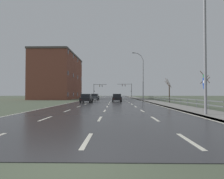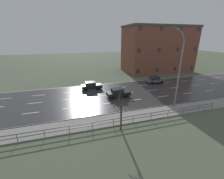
{
  "view_description": "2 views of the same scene",
  "coord_description": "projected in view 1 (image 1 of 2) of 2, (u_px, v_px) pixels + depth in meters",
  "views": [
    {
      "loc": [
        0.97,
        -4.31,
        1.64
      ],
      "look_at": [
        0.02,
        52.25,
        2.88
      ],
      "focal_mm": 29.37,
      "sensor_mm": 36.0,
      "label": 1
    },
    {
      "loc": [
        24.37,
        23.98,
        10.1
      ],
      "look_at": [
        0.0,
        31.26,
        1.02
      ],
      "focal_mm": 23.55,
      "sensor_mm": 36.0,
      "label": 2
    }
  ],
  "objects": [
    {
      "name": "bare_tree_near",
      "position": [
        205.0,
        92.0,
        20.57
      ],
      "size": [
        1.22,
        1.28,
        4.21
      ],
      "color": "#423328",
      "rests_on": "ground"
    },
    {
      "name": "car_far_left",
      "position": [
        117.0,
        98.0,
        36.29
      ],
      "size": [
        1.91,
        4.14,
        1.57
      ],
      "rotation": [
        0.0,
        0.0,
        0.02
      ],
      "color": "black",
      "rests_on": "ground"
    },
    {
      "name": "traffic_signal_right",
      "position": [
        128.0,
        88.0,
        76.97
      ],
      "size": [
        6.06,
        0.36,
        5.84
      ],
      "color": "#38383A",
      "rests_on": "ground"
    },
    {
      "name": "highway_sign",
      "position": [
        205.0,
        88.0,
        15.09
      ],
      "size": [
        0.09,
        0.68,
        3.27
      ],
      "color": "slate",
      "rests_on": "ground"
    },
    {
      "name": "traffic_signal_left",
      "position": [
        97.0,
        88.0,
        76.43
      ],
      "size": [
        5.41,
        0.36,
        5.66
      ],
      "color": "#38383A",
      "rests_on": "ground"
    },
    {
      "name": "guardrail",
      "position": [
        171.0,
        99.0,
        28.8
      ],
      "size": [
        0.07,
        38.24,
        1.0
      ],
      "color": "#515459",
      "rests_on": "ground"
    },
    {
      "name": "road_asphalt_strip",
      "position": [
        112.0,
        98.0,
        64.26
      ],
      "size": [
        14.0,
        120.0,
        0.03
      ],
      "color": "#303033",
      "rests_on": "ground"
    },
    {
      "name": "sidewalk_right",
      "position": [
        136.0,
        98.0,
        64.12
      ],
      "size": [
        3.0,
        120.0,
        0.12
      ],
      "color": "gray",
      "rests_on": "ground"
    },
    {
      "name": "brick_building",
      "position": [
        59.0,
        77.0,
        55.47
      ],
      "size": [
        10.51,
        20.74,
        13.36
      ],
      "color": "brown",
      "rests_on": "ground"
    },
    {
      "name": "ground_plane",
      "position": [
        112.0,
        99.0,
        52.26
      ],
      "size": [
        160.0,
        160.0,
        0.12
      ],
      "color": "#4C5642"
    },
    {
      "name": "car_distant",
      "position": [
        95.0,
        97.0,
        47.33
      ],
      "size": [
        1.97,
        4.17,
        1.57
      ],
      "rotation": [
        0.0,
        0.0,
        -0.04
      ],
      "color": "#474C51",
      "rests_on": "ground"
    },
    {
      "name": "street_lamp_foreground",
      "position": [
        203.0,
        44.0,
        13.48
      ],
      "size": [
        2.24,
        0.24,
        10.71
      ],
      "color": "slate",
      "rests_on": "ground"
    },
    {
      "name": "bare_tree_mid",
      "position": [
        169.0,
        92.0,
        33.17
      ],
      "size": [
        1.16,
        1.2,
        4.5
      ],
      "color": "#423328",
      "rests_on": "ground"
    },
    {
      "name": "car_near_right",
      "position": [
        86.0,
        98.0,
        32.48
      ],
      "size": [
        1.86,
        4.11,
        1.57
      ],
      "rotation": [
        0.0,
        0.0,
        -0.01
      ],
      "color": "black",
      "rests_on": "ground"
    },
    {
      "name": "street_lamp_midground",
      "position": [
        142.0,
        77.0,
        43.19
      ],
      "size": [
        2.66,
        0.24,
        11.38
      ],
      "color": "slate",
      "rests_on": "ground"
    }
  ]
}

